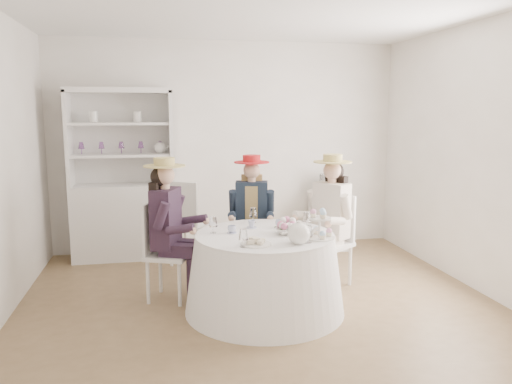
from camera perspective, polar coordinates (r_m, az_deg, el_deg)
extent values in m
plane|color=brown|center=(4.93, 0.23, -12.32)|extent=(4.50, 4.50, 0.00)
plane|color=white|center=(4.67, 0.26, 20.20)|extent=(4.50, 4.50, 0.00)
plane|color=silver|center=(6.57, -3.26, 5.21)|extent=(4.50, 0.00, 4.50)
plane|color=silver|center=(2.70, 8.78, -0.76)|extent=(4.50, 0.00, 4.50)
plane|color=silver|center=(5.52, 23.85, 3.65)|extent=(0.00, 4.50, 4.50)
cone|color=white|center=(4.60, 0.99, -9.29)|extent=(1.45, 1.45, 0.70)
cylinder|color=white|center=(4.50, 1.01, -4.94)|extent=(1.25, 1.25, 0.02)
cube|color=silver|center=(6.40, -14.80, -3.24)|extent=(1.31, 0.93, 0.92)
cube|color=silver|center=(6.47, -15.07, 6.06)|extent=(1.14, 0.55, 1.13)
cube|color=silver|center=(6.26, -15.41, 11.12)|extent=(1.31, 0.93, 0.06)
cube|color=silver|center=(6.33, -20.59, 5.73)|extent=(0.23, 0.44, 1.13)
cube|color=silver|center=(6.25, -9.71, 6.15)|extent=(0.23, 0.44, 1.13)
cube|color=silver|center=(6.28, -15.11, 4.09)|extent=(1.22, 0.85, 0.03)
cube|color=silver|center=(6.26, -15.25, 7.56)|extent=(1.22, 0.85, 0.03)
sphere|color=white|center=(6.26, -10.90, 4.99)|extent=(0.14, 0.14, 0.14)
cube|color=silver|center=(6.73, 8.29, -3.29)|extent=(0.52, 0.52, 0.73)
cylinder|color=black|center=(6.64, 8.39, 0.88)|extent=(0.33, 0.33, 0.26)
cube|color=silver|center=(4.91, -9.92, -7.13)|extent=(0.51, 0.51, 0.04)
cylinder|color=silver|center=(4.78, -8.73, -10.37)|extent=(0.04, 0.04, 0.43)
cylinder|color=silver|center=(5.06, -7.52, -9.22)|extent=(0.04, 0.04, 0.43)
cylinder|color=silver|center=(4.89, -12.25, -10.02)|extent=(0.04, 0.04, 0.43)
cylinder|color=silver|center=(5.17, -10.87, -8.92)|extent=(0.04, 0.04, 0.43)
cube|color=silver|center=(4.90, -11.94, -4.00)|extent=(0.17, 0.36, 0.49)
cube|color=black|center=(4.82, -10.25, -2.97)|extent=(0.32, 0.40, 0.57)
cube|color=black|center=(4.76, -8.99, -6.61)|extent=(0.36, 0.24, 0.12)
cylinder|color=black|center=(4.81, -7.34, -10.10)|extent=(0.10, 0.10, 0.45)
cylinder|color=black|center=(4.61, -10.73, -2.68)|extent=(0.19, 0.15, 0.27)
cube|color=black|center=(4.92, -8.29, -6.07)|extent=(0.36, 0.24, 0.12)
cylinder|color=black|center=(4.97, -6.69, -9.45)|extent=(0.10, 0.10, 0.45)
cylinder|color=black|center=(4.98, -9.02, -1.74)|extent=(0.19, 0.15, 0.27)
cylinder|color=#D8A889|center=(4.77, -10.36, 0.61)|extent=(0.09, 0.09, 0.08)
sphere|color=#D8A889|center=(4.75, -10.40, 1.89)|extent=(0.19, 0.19, 0.19)
sphere|color=black|center=(4.77, -10.89, 1.73)|extent=(0.19, 0.19, 0.19)
cube|color=black|center=(4.82, -11.18, -0.98)|extent=(0.16, 0.25, 0.37)
cylinder|color=tan|center=(4.74, -10.43, 2.95)|extent=(0.39, 0.39, 0.01)
cylinder|color=tan|center=(4.74, -10.44, 3.42)|extent=(0.20, 0.20, 0.08)
cube|color=silver|center=(5.49, -0.50, -5.35)|extent=(0.45, 0.45, 0.04)
cylinder|color=silver|center=(5.41, -2.17, -7.99)|extent=(0.03, 0.03, 0.42)
cylinder|color=silver|center=(5.40, 1.09, -8.02)|extent=(0.03, 0.03, 0.42)
cylinder|color=silver|center=(5.70, -2.00, -7.08)|extent=(0.03, 0.03, 0.42)
cylinder|color=silver|center=(5.69, 1.10, -7.10)|extent=(0.03, 0.03, 0.42)
cube|color=silver|center=(5.60, -0.45, -2.35)|extent=(0.36, 0.11, 0.48)
cube|color=#1B2636|center=(5.43, -0.50, -1.69)|extent=(0.38, 0.26, 0.55)
cube|color=tan|center=(5.43, -0.50, -1.69)|extent=(0.18, 0.23, 0.48)
cube|color=#1B2636|center=(5.36, -1.46, -4.86)|extent=(0.19, 0.34, 0.11)
cylinder|color=#1B2636|center=(5.31, -1.51, -8.21)|extent=(0.10, 0.10, 0.44)
cylinder|color=#1B2636|center=(5.39, -2.61, -1.06)|extent=(0.12, 0.18, 0.26)
cube|color=#1B2636|center=(5.36, 0.39, -4.87)|extent=(0.19, 0.34, 0.11)
cylinder|color=#1B2636|center=(5.31, 0.36, -8.22)|extent=(0.10, 0.10, 0.44)
cylinder|color=#1B2636|center=(5.38, 1.59, -1.08)|extent=(0.12, 0.18, 0.26)
cylinder|color=#D8A889|center=(5.38, -0.50, 1.40)|extent=(0.09, 0.09, 0.08)
sphere|color=#D8A889|center=(5.37, -0.50, 2.51)|extent=(0.18, 0.18, 0.18)
sphere|color=tan|center=(5.41, -0.49, 2.42)|extent=(0.18, 0.18, 0.18)
cube|color=tan|center=(5.48, -0.48, 0.13)|extent=(0.24, 0.12, 0.36)
cylinder|color=red|center=(5.36, -0.51, 3.43)|extent=(0.38, 0.38, 0.01)
cylinder|color=red|center=(5.35, -0.51, 3.83)|extent=(0.19, 0.19, 0.08)
cube|color=silver|center=(5.27, 8.39, -5.95)|extent=(0.54, 0.54, 0.04)
cylinder|color=silver|center=(5.30, 5.94, -8.33)|extent=(0.04, 0.04, 0.43)
cylinder|color=silver|center=(5.12, 8.71, -9.02)|extent=(0.04, 0.04, 0.43)
cylinder|color=silver|center=(5.54, 7.98, -7.60)|extent=(0.04, 0.04, 0.43)
cylinder|color=silver|center=(5.37, 10.69, -8.22)|extent=(0.04, 0.04, 0.43)
cube|color=silver|center=(5.35, 9.57, -2.84)|extent=(0.23, 0.32, 0.49)
cube|color=silver|center=(5.20, 8.61, -2.06)|extent=(0.36, 0.40, 0.57)
cube|color=silver|center=(5.21, 6.86, -5.20)|extent=(0.35, 0.29, 0.12)
cylinder|color=silver|center=(5.19, 5.86, -8.62)|extent=(0.10, 0.10, 0.45)
cylinder|color=silver|center=(5.28, 6.60, -1.09)|extent=(0.19, 0.17, 0.27)
cube|color=silver|center=(5.11, 8.43, -5.53)|extent=(0.35, 0.29, 0.12)
cylinder|color=silver|center=(5.08, 7.43, -9.03)|extent=(0.10, 0.10, 0.45)
cylinder|color=silver|center=(5.04, 10.23, -1.66)|extent=(0.19, 0.17, 0.27)
cylinder|color=#D8A889|center=(5.15, 8.69, 1.25)|extent=(0.09, 0.09, 0.08)
sphere|color=#D8A889|center=(5.14, 8.72, 2.44)|extent=(0.19, 0.19, 0.19)
sphere|color=black|center=(5.18, 9.00, 2.32)|extent=(0.19, 0.19, 0.19)
cube|color=black|center=(5.24, 9.16, -0.15)|extent=(0.20, 0.24, 0.37)
cylinder|color=tan|center=(5.13, 8.74, 3.42)|extent=(0.39, 0.39, 0.01)
cylinder|color=tan|center=(5.12, 8.76, 3.85)|extent=(0.20, 0.20, 0.08)
cube|color=silver|center=(5.98, -7.53, -3.79)|extent=(0.58, 0.58, 0.04)
cylinder|color=silver|center=(6.11, -5.34, -5.81)|extent=(0.04, 0.04, 0.46)
cylinder|color=silver|center=(6.26, -8.08, -5.48)|extent=(0.04, 0.04, 0.46)
cylinder|color=silver|center=(5.82, -6.84, -6.59)|extent=(0.04, 0.04, 0.46)
cylinder|color=silver|center=(5.98, -9.68, -6.22)|extent=(0.04, 0.04, 0.46)
cube|color=silver|center=(5.76, -8.50, -1.44)|extent=(0.35, 0.24, 0.52)
imported|color=white|center=(4.52, -2.77, -4.35)|extent=(0.08, 0.08, 0.06)
imported|color=white|center=(4.71, -0.50, -3.76)|extent=(0.08, 0.08, 0.06)
imported|color=white|center=(4.73, 2.76, -3.70)|extent=(0.10, 0.10, 0.07)
imported|color=white|center=(4.49, 3.49, -4.52)|extent=(0.26, 0.26, 0.05)
sphere|color=pink|center=(4.53, 4.28, -3.67)|extent=(0.06, 0.06, 0.06)
sphere|color=white|center=(4.56, 4.01, -3.58)|extent=(0.06, 0.06, 0.06)
sphere|color=pink|center=(4.57, 3.56, -3.55)|extent=(0.06, 0.06, 0.06)
sphere|color=white|center=(4.56, 3.13, -3.59)|extent=(0.06, 0.06, 0.06)
sphere|color=pink|center=(4.52, 2.93, -3.68)|extent=(0.06, 0.06, 0.06)
sphere|color=white|center=(4.49, 3.04, -3.79)|extent=(0.06, 0.06, 0.06)
sphere|color=pink|center=(4.47, 3.43, -3.85)|extent=(0.06, 0.06, 0.06)
sphere|color=white|center=(4.47, 3.91, -3.85)|extent=(0.06, 0.06, 0.06)
sphere|color=pink|center=(4.50, 4.24, -3.77)|extent=(0.06, 0.06, 0.06)
sphere|color=white|center=(4.18, 4.92, -4.76)|extent=(0.19, 0.19, 0.19)
cylinder|color=white|center=(4.21, 6.46, -4.53)|extent=(0.11, 0.03, 0.09)
cylinder|color=white|center=(4.15, 4.94, -3.48)|extent=(0.04, 0.04, 0.02)
cylinder|color=white|center=(4.14, -0.02, -5.97)|extent=(0.26, 0.26, 0.01)
cube|color=beige|center=(4.11, -0.64, -5.75)|extent=(0.06, 0.04, 0.03)
cube|color=beige|center=(4.13, -0.02, -5.49)|extent=(0.07, 0.05, 0.03)
cube|color=beige|center=(4.16, 0.60, -5.55)|extent=(0.07, 0.06, 0.03)
cube|color=beige|center=(4.17, -0.39, -5.37)|extent=(0.07, 0.07, 0.03)
cube|color=beige|center=(4.10, 0.50, -5.77)|extent=(0.06, 0.07, 0.03)
cylinder|color=white|center=(4.38, 7.23, -5.17)|extent=(0.27, 0.27, 0.01)
cylinder|color=white|center=(4.36, 7.25, -4.13)|extent=(0.02, 0.02, 0.18)
cylinder|color=white|center=(4.34, 7.28, -3.00)|extent=(0.20, 0.20, 0.01)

